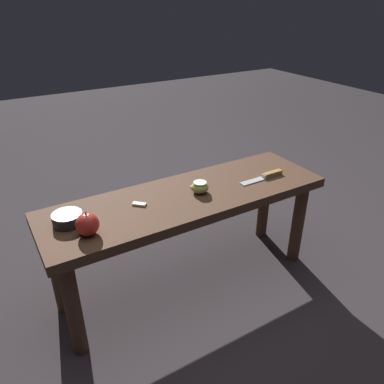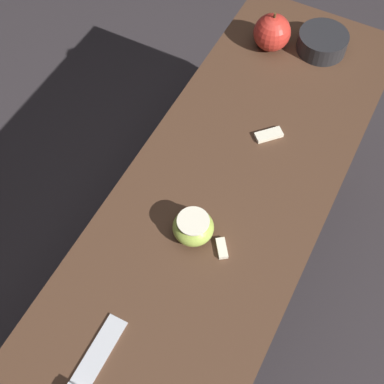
{
  "view_description": "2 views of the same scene",
  "coord_description": "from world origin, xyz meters",
  "px_view_note": "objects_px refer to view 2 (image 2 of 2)",
  "views": [
    {
      "loc": [
        0.67,
        1.16,
        1.18
      ],
      "look_at": [
        0.01,
        0.04,
        0.49
      ],
      "focal_mm": 35.0,
      "sensor_mm": 36.0,
      "label": 1
    },
    {
      "loc": [
        -0.43,
        -0.18,
        1.28
      ],
      "look_at": [
        0.01,
        0.04,
        0.49
      ],
      "focal_mm": 50.0,
      "sensor_mm": 36.0,
      "label": 2
    }
  ],
  "objects_px": {
    "wooden_bench": "(211,233)",
    "bowl": "(322,42)",
    "apple_whole": "(272,32)",
    "apple_cut": "(193,227)"
  },
  "relations": [
    {
      "from": "wooden_bench",
      "to": "apple_whole",
      "type": "distance_m",
      "value": 0.45
    },
    {
      "from": "bowl",
      "to": "apple_whole",
      "type": "bearing_deg",
      "value": 113.24
    },
    {
      "from": "wooden_bench",
      "to": "apple_cut",
      "type": "height_order",
      "value": "apple_cut"
    },
    {
      "from": "apple_cut",
      "to": "bowl",
      "type": "xyz_separation_m",
      "value": [
        0.53,
        -0.04,
        -0.0
      ]
    },
    {
      "from": "wooden_bench",
      "to": "apple_cut",
      "type": "distance_m",
      "value": 0.11
    },
    {
      "from": "apple_whole",
      "to": "bowl",
      "type": "bearing_deg",
      "value": -66.76
    },
    {
      "from": "wooden_bench",
      "to": "bowl",
      "type": "height_order",
      "value": "bowl"
    },
    {
      "from": "apple_whole",
      "to": "bowl",
      "type": "distance_m",
      "value": 0.11
    },
    {
      "from": "apple_whole",
      "to": "bowl",
      "type": "height_order",
      "value": "apple_whole"
    },
    {
      "from": "wooden_bench",
      "to": "bowl",
      "type": "relative_size",
      "value": 11.22
    }
  ]
}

